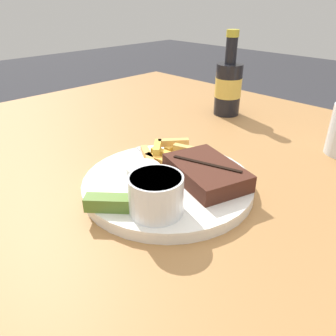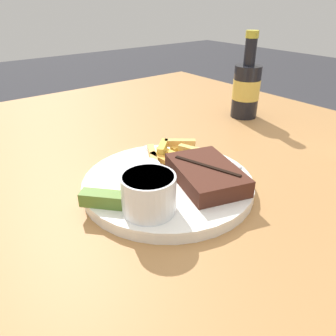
# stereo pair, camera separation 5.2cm
# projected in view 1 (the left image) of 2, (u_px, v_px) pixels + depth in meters

# --- Properties ---
(dining_table) EXTENTS (1.36, 1.21, 0.76)m
(dining_table) POSITION_uv_depth(u_px,v_px,m) (168.00, 224.00, 0.57)
(dining_table) COLOR #A87542
(dining_table) RESTS_ON ground_plane
(dinner_plate) EXTENTS (0.27, 0.27, 0.02)m
(dinner_plate) POSITION_uv_depth(u_px,v_px,m) (168.00, 184.00, 0.53)
(dinner_plate) COLOR white
(dinner_plate) RESTS_ON dining_table
(steak_portion) EXTENTS (0.15, 0.12, 0.03)m
(steak_portion) POSITION_uv_depth(u_px,v_px,m) (206.00, 172.00, 0.52)
(steak_portion) COLOR #472319
(steak_portion) RESTS_ON dinner_plate
(fries_pile) EXTENTS (0.11, 0.11, 0.02)m
(fries_pile) POSITION_uv_depth(u_px,v_px,m) (167.00, 151.00, 0.60)
(fries_pile) COLOR #ECAE57
(fries_pile) RESTS_ON dinner_plate
(coleslaw_cup) EXTENTS (0.07, 0.07, 0.05)m
(coleslaw_cup) POSITION_uv_depth(u_px,v_px,m) (156.00, 192.00, 0.43)
(coleslaw_cup) COLOR white
(coleslaw_cup) RESTS_ON dinner_plate
(dipping_sauce_cup) EXTENTS (0.05, 0.05, 0.03)m
(dipping_sauce_cup) POSITION_uv_depth(u_px,v_px,m) (143.00, 172.00, 0.52)
(dipping_sauce_cup) COLOR silver
(dipping_sauce_cup) RESTS_ON dinner_plate
(pickle_spear) EXTENTS (0.07, 0.07, 0.02)m
(pickle_spear) POSITION_uv_depth(u_px,v_px,m) (114.00, 203.00, 0.45)
(pickle_spear) COLOR #567A2D
(pickle_spear) RESTS_ON dinner_plate
(fork_utensil) EXTENTS (0.13, 0.06, 0.00)m
(fork_utensil) POSITION_uv_depth(u_px,v_px,m) (151.00, 160.00, 0.58)
(fork_utensil) COLOR #B7B7BC
(fork_utensil) RESTS_ON dinner_plate
(knife_utensil) EXTENTS (0.07, 0.16, 0.01)m
(knife_utensil) POSITION_uv_depth(u_px,v_px,m) (186.00, 174.00, 0.53)
(knife_utensil) COLOR #B7B7BC
(knife_utensil) RESTS_ON dinner_plate
(beer_bottle) EXTENTS (0.07, 0.07, 0.21)m
(beer_bottle) POSITION_uv_depth(u_px,v_px,m) (228.00, 86.00, 0.83)
(beer_bottle) COLOR black
(beer_bottle) RESTS_ON dining_table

